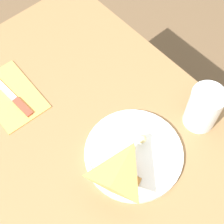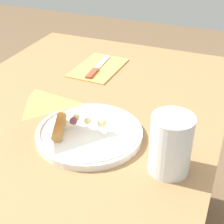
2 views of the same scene
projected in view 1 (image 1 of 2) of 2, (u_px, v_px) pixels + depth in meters
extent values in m
plane|color=brown|center=(96.00, 214.00, 1.50)|extent=(6.00, 6.00, 0.00)
cube|color=olive|center=(85.00, 152.00, 0.90)|extent=(1.04, 0.76, 0.03)
cube|color=#4C3823|center=(81.00, 61.00, 1.49)|extent=(0.06, 0.06, 0.67)
cylinder|color=white|center=(134.00, 154.00, 0.87)|extent=(0.25, 0.25, 0.02)
torus|color=white|center=(134.00, 152.00, 0.86)|extent=(0.24, 0.24, 0.01)
pyramid|color=tan|center=(133.00, 153.00, 0.85)|extent=(0.14, 0.15, 0.02)
cylinder|color=#C68942|center=(122.00, 174.00, 0.82)|extent=(0.10, 0.06, 0.02)
sphere|color=#EFDB93|center=(122.00, 156.00, 0.83)|extent=(0.02, 0.02, 0.02)
sphere|color=#7A4256|center=(127.00, 160.00, 0.83)|extent=(0.02, 0.02, 0.02)
sphere|color=#EFDB93|center=(132.00, 149.00, 0.84)|extent=(0.02, 0.02, 0.02)
sphere|color=#EFDB93|center=(142.00, 139.00, 0.85)|extent=(0.02, 0.02, 0.02)
cylinder|color=white|center=(204.00, 108.00, 0.87)|extent=(0.09, 0.09, 0.13)
cylinder|color=#F4CC66|center=(202.00, 111.00, 0.89)|extent=(0.08, 0.08, 0.10)
torus|color=white|center=(210.00, 95.00, 0.82)|extent=(0.09, 0.09, 0.00)
cube|color=#E59E4C|center=(11.00, 95.00, 0.97)|extent=(0.21, 0.14, 0.00)
cube|color=#99422D|center=(23.00, 107.00, 0.94)|extent=(0.07, 0.02, 0.01)
cube|color=silver|center=(3.00, 87.00, 0.97)|extent=(0.12, 0.02, 0.00)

